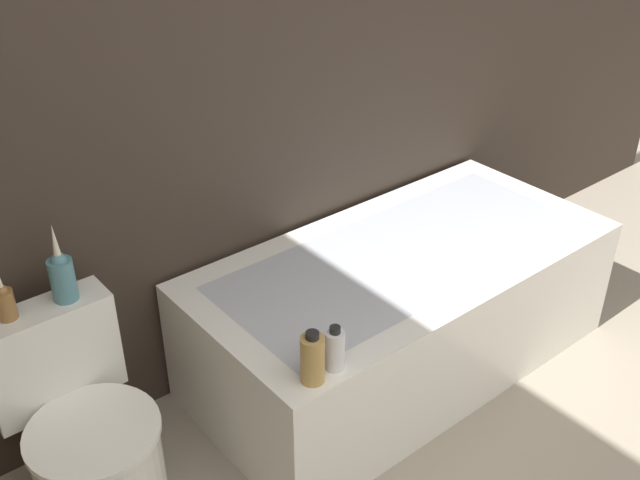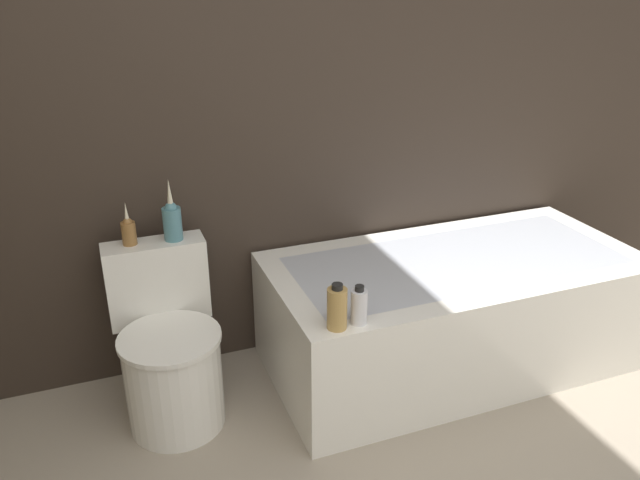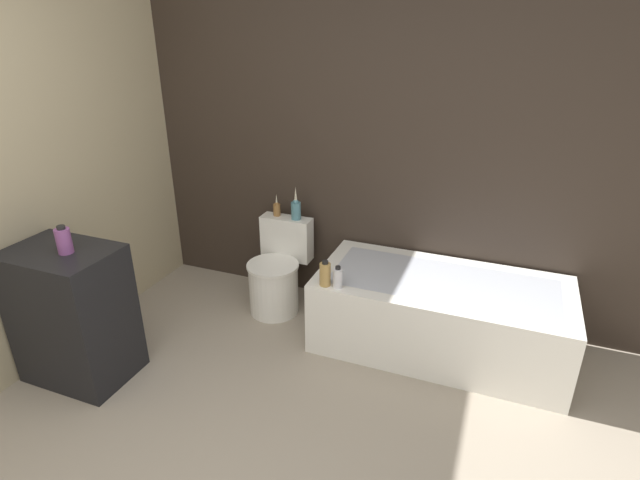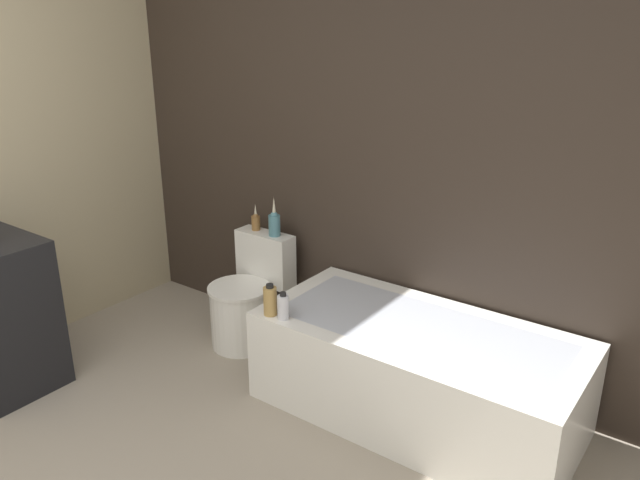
% 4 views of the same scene
% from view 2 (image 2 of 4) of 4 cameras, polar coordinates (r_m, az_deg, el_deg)
% --- Properties ---
extents(wall_back_tiled, '(6.40, 0.06, 2.60)m').
position_cam_2_polar(wall_back_tiled, '(2.67, -5.46, 14.98)').
color(wall_back_tiled, '#332821').
rests_on(wall_back_tiled, ground_plane).
extents(bathtub, '(1.66, 0.79, 0.52)m').
position_cam_2_polar(bathtub, '(2.93, 11.96, -6.29)').
color(bathtub, white).
rests_on(bathtub, ground).
extents(toilet, '(0.40, 0.53, 0.69)m').
position_cam_2_polar(toilet, '(2.60, -13.57, -10.12)').
color(toilet, white).
rests_on(toilet, ground).
extents(vase_gold, '(0.06, 0.06, 0.18)m').
position_cam_2_polar(vase_gold, '(2.56, -17.11, 0.87)').
color(vase_gold, olive).
rests_on(vase_gold, toilet).
extents(vase_silver, '(0.07, 0.07, 0.26)m').
position_cam_2_polar(vase_silver, '(2.55, -13.38, 1.84)').
color(vase_silver, teal).
rests_on(vase_silver, toilet).
extents(shampoo_bottle_tall, '(0.07, 0.07, 0.18)m').
position_cam_2_polar(shampoo_bottle_tall, '(2.21, 1.57, -6.22)').
color(shampoo_bottle_tall, tan).
rests_on(shampoo_bottle_tall, bathtub).
extents(shampoo_bottle_short, '(0.06, 0.06, 0.15)m').
position_cam_2_polar(shampoo_bottle_short, '(2.25, 3.59, -6.06)').
color(shampoo_bottle_short, silver).
rests_on(shampoo_bottle_short, bathtub).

